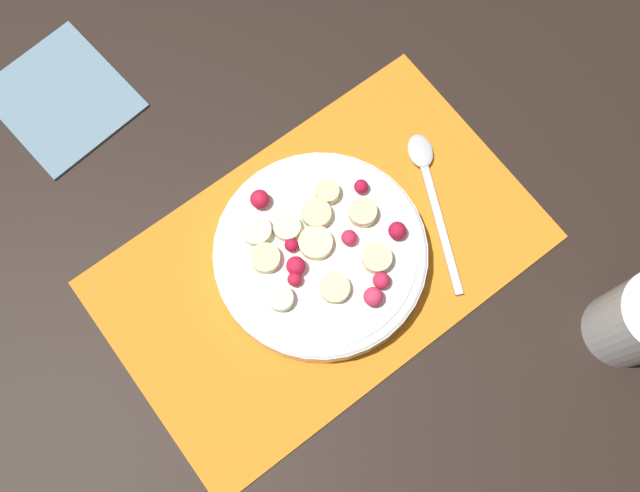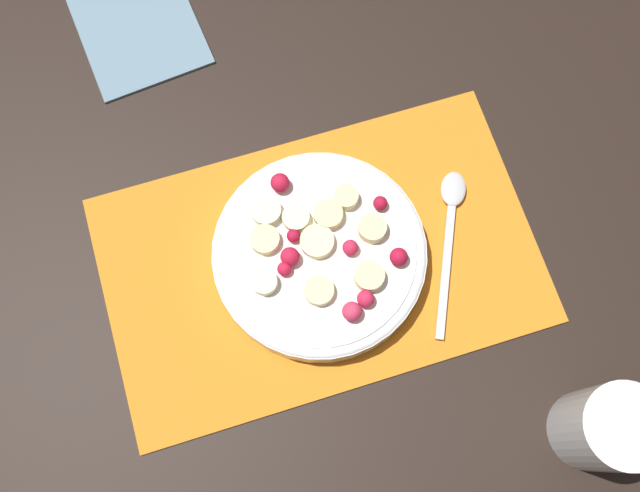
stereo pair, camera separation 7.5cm
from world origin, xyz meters
name	(u,v)px [view 1 (the left image)]	position (x,y,z in m)	size (l,w,h in m)	color
ground_plane	(320,260)	(0.00, 0.00, 0.00)	(3.00, 3.00, 0.00)	black
placemat	(320,259)	(0.00, 0.00, 0.00)	(0.47, 0.29, 0.01)	orange
fruit_bowl	(320,251)	(0.00, 0.00, 0.03)	(0.23, 0.23, 0.05)	white
spoon	(428,179)	(0.15, 0.00, 0.01)	(0.10, 0.18, 0.01)	silver
drinking_glass	(640,321)	(0.21, -0.26, 0.05)	(0.08, 0.08, 0.11)	white
napkin	(61,97)	(-0.13, 0.34, 0.00)	(0.16, 0.17, 0.01)	slate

